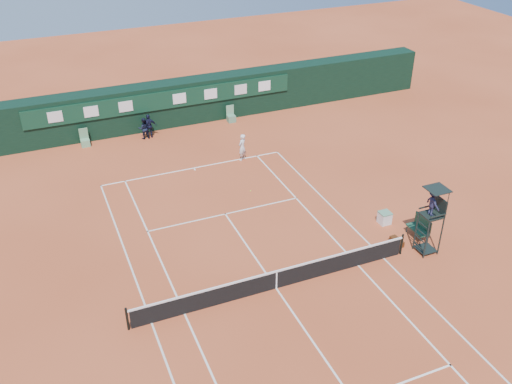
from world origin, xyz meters
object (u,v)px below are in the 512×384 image
(tennis_net, at_px, (276,279))
(umpire_chair, at_px, (433,207))
(player_bench, at_px, (420,226))
(cooler, at_px, (385,218))
(player, at_px, (242,147))

(tennis_net, relative_size, umpire_chair, 3.77)
(tennis_net, distance_m, player_bench, 8.10)
(cooler, relative_size, player, 0.38)
(tennis_net, height_order, player_bench, same)
(tennis_net, bearing_deg, player_bench, 5.86)
(player_bench, distance_m, cooler, 1.91)
(umpire_chair, bearing_deg, player, 110.45)
(player_bench, relative_size, cooler, 1.86)
(umpire_chair, height_order, player, umpire_chair)
(tennis_net, bearing_deg, player, 75.33)
(player, bearing_deg, umpire_chair, 72.67)
(player_bench, bearing_deg, tennis_net, -174.14)
(tennis_net, height_order, player, player)
(cooler, height_order, player, player)
(tennis_net, height_order, cooler, tennis_net)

